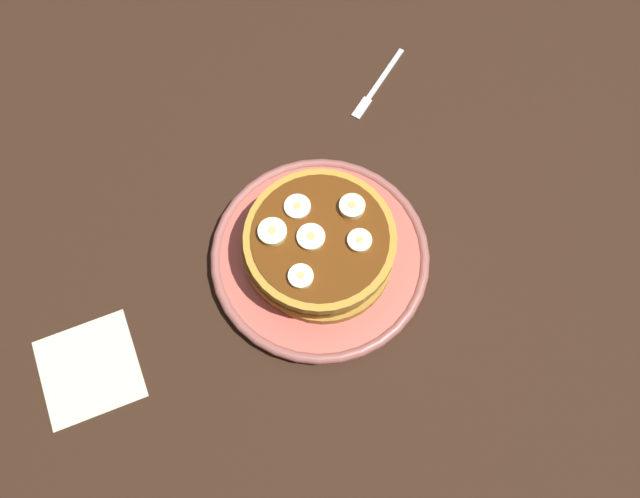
% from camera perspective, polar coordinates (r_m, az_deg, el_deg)
% --- Properties ---
extents(ground_plane, '(1.40, 1.40, 0.03)m').
position_cam_1_polar(ground_plane, '(0.83, 0.00, -1.32)').
color(ground_plane, black).
extents(plate, '(0.27, 0.27, 0.02)m').
position_cam_1_polar(plate, '(0.81, 0.00, -0.66)').
color(plate, '#CC594C').
rests_on(plate, ground_plane).
extents(pancake_stack, '(0.18, 0.18, 0.06)m').
position_cam_1_polar(pancake_stack, '(0.77, 0.04, 0.24)').
color(pancake_stack, olive).
rests_on(pancake_stack, plate).
extents(banana_slice_0, '(0.03, 0.03, 0.01)m').
position_cam_1_polar(banana_slice_0, '(0.75, -0.78, 1.01)').
color(banana_slice_0, beige).
rests_on(banana_slice_0, pancake_stack).
extents(banana_slice_1, '(0.03, 0.03, 0.01)m').
position_cam_1_polar(banana_slice_1, '(0.76, -1.94, 3.62)').
color(banana_slice_1, beige).
rests_on(banana_slice_1, pancake_stack).
extents(banana_slice_2, '(0.03, 0.03, 0.01)m').
position_cam_1_polar(banana_slice_2, '(0.76, 2.65, 3.74)').
color(banana_slice_2, '#F1EFB3').
rests_on(banana_slice_2, pancake_stack).
extents(banana_slice_3, '(0.03, 0.03, 0.01)m').
position_cam_1_polar(banana_slice_3, '(0.73, -1.66, -2.37)').
color(banana_slice_3, '#EEF4B7').
rests_on(banana_slice_3, pancake_stack).
extents(banana_slice_4, '(0.03, 0.03, 0.01)m').
position_cam_1_polar(banana_slice_4, '(0.75, -4.09, 1.46)').
color(banana_slice_4, '#EDF3B7').
rests_on(banana_slice_4, pancake_stack).
extents(banana_slice_5, '(0.03, 0.03, 0.01)m').
position_cam_1_polar(banana_slice_5, '(0.75, 3.40, 0.71)').
color(banana_slice_5, '#F7EEB7').
rests_on(banana_slice_5, pancake_stack).
extents(napkin, '(0.14, 0.14, 0.00)m').
position_cam_1_polar(napkin, '(0.82, -19.14, -9.66)').
color(napkin, beige).
rests_on(napkin, ground_plane).
extents(fork, '(0.13, 0.04, 0.01)m').
position_cam_1_polar(fork, '(0.94, 4.82, 13.67)').
color(fork, silver).
rests_on(fork, ground_plane).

